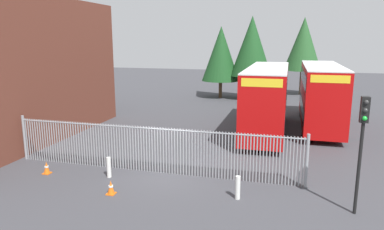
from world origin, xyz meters
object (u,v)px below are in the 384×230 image
at_px(double_decker_bus_near_gate, 267,97).
at_px(bollard_center_front, 238,188).
at_px(double_decker_bus_behind_fence_left, 321,93).
at_px(bollard_near_left, 109,167).
at_px(traffic_cone_mid_forecourt, 47,168).
at_px(traffic_cone_by_gate, 111,187).
at_px(traffic_light_kerbside, 362,134).

height_order(double_decker_bus_near_gate, bollard_center_front, double_decker_bus_near_gate).
height_order(double_decker_bus_behind_fence_left, bollard_near_left, double_decker_bus_behind_fence_left).
bearing_deg(double_decker_bus_behind_fence_left, bollard_center_front, -106.21).
bearing_deg(bollard_near_left, double_decker_bus_behind_fence_left, 52.33).
bearing_deg(double_decker_bus_near_gate, traffic_cone_mid_forecourt, -131.91).
relative_size(traffic_cone_by_gate, traffic_cone_mid_forecourt, 1.00).
xyz_separation_m(double_decker_bus_behind_fence_left, traffic_cone_mid_forecourt, (-13.03, -13.30, -2.13)).
distance_m(double_decker_bus_near_gate, bollard_near_left, 12.15).
height_order(double_decker_bus_near_gate, traffic_light_kerbside, double_decker_bus_near_gate).
xyz_separation_m(double_decker_bus_behind_fence_left, traffic_cone_by_gate, (-9.03, -14.59, -2.13)).
height_order(double_decker_bus_near_gate, double_decker_bus_behind_fence_left, same).
height_order(traffic_cone_mid_forecourt, traffic_light_kerbside, traffic_light_kerbside).
distance_m(double_decker_bus_near_gate, bollard_center_front, 11.08).
bearing_deg(double_decker_bus_near_gate, traffic_light_kerbside, -70.52).
bearing_deg(double_decker_bus_near_gate, traffic_cone_by_gate, -114.72).
distance_m(bollard_near_left, bollard_center_front, 6.06).
bearing_deg(traffic_cone_mid_forecourt, bollard_center_front, -2.42).
bearing_deg(bollard_near_left, bollard_center_front, -7.09).
relative_size(double_decker_bus_behind_fence_left, traffic_cone_by_gate, 18.32).
height_order(double_decker_bus_behind_fence_left, bollard_center_front, double_decker_bus_behind_fence_left).
height_order(double_decker_bus_near_gate, bollard_near_left, double_decker_bus_near_gate).
distance_m(traffic_cone_by_gate, traffic_cone_mid_forecourt, 4.21).
bearing_deg(bollard_center_front, traffic_light_kerbside, -1.69).
xyz_separation_m(double_decker_bus_near_gate, bollard_near_left, (-6.39, -10.15, -1.95)).
bearing_deg(traffic_light_kerbside, double_decker_bus_near_gate, 109.48).
bearing_deg(traffic_cone_mid_forecourt, double_decker_bus_near_gate, 48.09).
relative_size(double_decker_bus_behind_fence_left, bollard_near_left, 11.38).
distance_m(double_decker_bus_behind_fence_left, traffic_cone_mid_forecourt, 18.74).
bearing_deg(traffic_light_kerbside, traffic_cone_mid_forecourt, 177.82).
height_order(double_decker_bus_near_gate, traffic_cone_mid_forecourt, double_decker_bus_near_gate).
distance_m(bollard_center_front, traffic_cone_mid_forecourt, 9.07).
bearing_deg(traffic_cone_mid_forecourt, traffic_cone_by_gate, -17.86).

